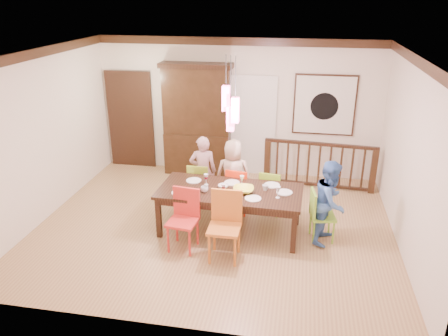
% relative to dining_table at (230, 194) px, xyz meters
% --- Properties ---
extents(floor, '(6.00, 6.00, 0.00)m').
position_rel_dining_table_xyz_m(floor, '(-0.29, 0.12, -0.67)').
color(floor, '#9E754C').
rests_on(floor, ground).
extents(ceiling, '(6.00, 6.00, 0.00)m').
position_rel_dining_table_xyz_m(ceiling, '(-0.29, 0.12, 2.23)').
color(ceiling, white).
rests_on(ceiling, wall_back).
extents(wall_back, '(6.00, 0.00, 6.00)m').
position_rel_dining_table_xyz_m(wall_back, '(-0.29, 2.62, 0.78)').
color(wall_back, silver).
rests_on(wall_back, floor).
extents(wall_left, '(0.00, 5.00, 5.00)m').
position_rel_dining_table_xyz_m(wall_left, '(-3.29, 0.12, 0.78)').
color(wall_left, silver).
rests_on(wall_left, floor).
extents(wall_right, '(0.00, 5.00, 5.00)m').
position_rel_dining_table_xyz_m(wall_right, '(2.71, 0.12, 0.78)').
color(wall_right, silver).
rests_on(wall_right, floor).
extents(crown_molding, '(6.00, 5.00, 0.16)m').
position_rel_dining_table_xyz_m(crown_molding, '(-0.29, 0.12, 2.15)').
color(crown_molding, black).
rests_on(crown_molding, wall_back).
extents(panel_door, '(1.04, 0.07, 2.24)m').
position_rel_dining_table_xyz_m(panel_door, '(-2.69, 2.57, 0.38)').
color(panel_door, black).
rests_on(panel_door, wall_back).
extents(white_doorway, '(0.97, 0.05, 2.22)m').
position_rel_dining_table_xyz_m(white_doorway, '(0.06, 2.58, 0.38)').
color(white_doorway, silver).
rests_on(white_doorway, wall_back).
extents(painting, '(1.25, 0.06, 1.25)m').
position_rel_dining_table_xyz_m(painting, '(1.51, 2.58, 0.92)').
color(painting, black).
rests_on(painting, wall_back).
extents(pendant_cluster, '(0.27, 0.21, 1.14)m').
position_rel_dining_table_xyz_m(pendant_cluster, '(0.00, -0.00, 1.43)').
color(pendant_cluster, '#FF4C89').
rests_on(pendant_cluster, ceiling).
extents(dining_table, '(2.37, 1.14, 0.75)m').
position_rel_dining_table_xyz_m(dining_table, '(0.00, 0.00, 0.00)').
color(dining_table, black).
rests_on(dining_table, floor).
extents(chair_far_left, '(0.39, 0.39, 0.85)m').
position_rel_dining_table_xyz_m(chair_far_left, '(-0.71, 0.83, -0.19)').
color(chair_far_left, '#A1C530').
rests_on(chair_far_left, floor).
extents(chair_far_mid, '(0.45, 0.45, 0.87)m').
position_rel_dining_table_xyz_m(chair_far_mid, '(0.05, 0.70, -0.18)').
color(chair_far_mid, '#F5310E').
rests_on(chair_far_mid, floor).
extents(chair_far_right, '(0.43, 0.43, 0.84)m').
position_rel_dining_table_xyz_m(chair_far_right, '(0.62, 0.75, -0.19)').
color(chair_far_right, '#87B925').
rests_on(chair_far_right, floor).
extents(chair_near_left, '(0.48, 0.48, 0.96)m').
position_rel_dining_table_xyz_m(chair_near_left, '(-0.63, -0.68, -0.12)').
color(chair_near_left, red).
rests_on(chair_near_left, floor).
extents(chair_near_mid, '(0.47, 0.47, 1.04)m').
position_rel_dining_table_xyz_m(chair_near_mid, '(0.05, -0.83, -0.08)').
color(chair_near_mid, '#C26924').
rests_on(chair_near_mid, floor).
extents(chair_end_right, '(0.44, 0.44, 0.85)m').
position_rel_dining_table_xyz_m(chair_end_right, '(1.51, -0.01, -0.19)').
color(chair_end_right, '#7DC031').
rests_on(chair_end_right, floor).
extents(china_hutch, '(1.52, 0.46, 2.40)m').
position_rel_dining_table_xyz_m(china_hutch, '(-1.12, 2.41, 0.53)').
color(china_hutch, black).
rests_on(china_hutch, floor).
extents(balustrade, '(2.24, 0.26, 0.96)m').
position_rel_dining_table_xyz_m(balustrade, '(1.49, 2.07, -0.17)').
color(balustrade, black).
rests_on(balustrade, floor).
extents(person_far_left, '(0.55, 0.41, 1.36)m').
position_rel_dining_table_xyz_m(person_far_left, '(-0.64, 0.84, 0.01)').
color(person_far_left, '#CF9DA8').
rests_on(person_far_left, floor).
extents(person_far_mid, '(0.70, 0.51, 1.33)m').
position_rel_dining_table_xyz_m(person_far_mid, '(-0.08, 0.82, -0.01)').
color(person_far_mid, beige).
rests_on(person_far_mid, floor).
extents(person_end_right, '(0.71, 0.80, 1.36)m').
position_rel_dining_table_xyz_m(person_end_right, '(1.60, -0.02, 0.01)').
color(person_end_right, '#416FB8').
rests_on(person_end_right, floor).
extents(serving_bowl, '(0.36, 0.36, 0.08)m').
position_rel_dining_table_xyz_m(serving_bowl, '(0.23, -0.04, 0.12)').
color(serving_bowl, '#EDEA43').
rests_on(serving_bowl, dining_table).
extents(small_bowl, '(0.19, 0.19, 0.06)m').
position_rel_dining_table_xyz_m(small_bowl, '(-0.12, 0.06, 0.10)').
color(small_bowl, white).
rests_on(small_bowl, dining_table).
extents(cup_left, '(0.13, 0.13, 0.10)m').
position_rel_dining_table_xyz_m(cup_left, '(-0.39, -0.15, 0.12)').
color(cup_left, silver).
rests_on(cup_left, dining_table).
extents(cup_right, '(0.12, 0.12, 0.10)m').
position_rel_dining_table_xyz_m(cup_right, '(0.57, 0.08, 0.12)').
color(cup_right, silver).
rests_on(cup_right, dining_table).
extents(plate_far_left, '(0.26, 0.26, 0.01)m').
position_rel_dining_table_xyz_m(plate_far_left, '(-0.67, 0.25, 0.08)').
color(plate_far_left, white).
rests_on(plate_far_left, dining_table).
extents(plate_far_mid, '(0.26, 0.26, 0.01)m').
position_rel_dining_table_xyz_m(plate_far_mid, '(-0.01, 0.28, 0.08)').
color(plate_far_mid, white).
rests_on(plate_far_mid, dining_table).
extents(plate_far_right, '(0.26, 0.26, 0.01)m').
position_rel_dining_table_xyz_m(plate_far_right, '(0.66, 0.30, 0.08)').
color(plate_far_right, white).
rests_on(plate_far_right, dining_table).
extents(plate_near_left, '(0.26, 0.26, 0.01)m').
position_rel_dining_table_xyz_m(plate_near_left, '(-0.78, -0.26, 0.08)').
color(plate_near_left, white).
rests_on(plate_near_left, dining_table).
extents(plate_near_mid, '(0.26, 0.26, 0.01)m').
position_rel_dining_table_xyz_m(plate_near_mid, '(0.41, -0.27, 0.08)').
color(plate_near_mid, white).
rests_on(plate_near_mid, dining_table).
extents(plate_end_right, '(0.26, 0.26, 0.01)m').
position_rel_dining_table_xyz_m(plate_end_right, '(0.88, 0.05, 0.08)').
color(plate_end_right, white).
rests_on(plate_end_right, dining_table).
extents(wine_glass_a, '(0.08, 0.08, 0.19)m').
position_rel_dining_table_xyz_m(wine_glass_a, '(-0.43, 0.14, 0.17)').
color(wine_glass_a, '#590C19').
rests_on(wine_glass_a, dining_table).
extents(wine_glass_b, '(0.08, 0.08, 0.19)m').
position_rel_dining_table_xyz_m(wine_glass_b, '(0.17, 0.17, 0.17)').
color(wine_glass_b, silver).
rests_on(wine_glass_b, dining_table).
extents(wine_glass_c, '(0.08, 0.08, 0.19)m').
position_rel_dining_table_xyz_m(wine_glass_c, '(-0.07, -0.21, 0.17)').
color(wine_glass_c, '#590C19').
rests_on(wine_glass_c, dining_table).
extents(wine_glass_d, '(0.08, 0.08, 0.19)m').
position_rel_dining_table_xyz_m(wine_glass_d, '(0.78, -0.15, 0.17)').
color(wine_glass_d, silver).
rests_on(wine_glass_d, dining_table).
extents(napkin, '(0.18, 0.14, 0.01)m').
position_rel_dining_table_xyz_m(napkin, '(-0.01, -0.29, 0.08)').
color(napkin, '#D83359').
rests_on(napkin, dining_table).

